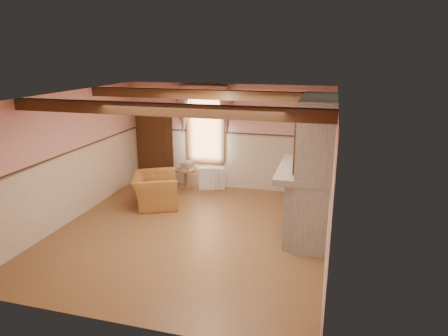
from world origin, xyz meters
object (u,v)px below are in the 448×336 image
(radiator, at_px, (212,178))
(bowl, at_px, (306,166))
(side_table, at_px, (186,179))
(armchair, at_px, (155,190))
(mantel_clock, at_px, (308,154))
(oil_lamp, at_px, (308,153))

(radiator, distance_m, bowl, 3.62)
(radiator, bearing_deg, side_table, 175.92)
(armchair, height_order, mantel_clock, mantel_clock)
(armchair, bearing_deg, radiator, -58.03)
(side_table, relative_size, oil_lamp, 2.05)
(radiator, relative_size, oil_lamp, 2.50)
(armchair, distance_m, radiator, 1.79)
(bowl, xyz_separation_m, oil_lamp, (0.00, 0.69, 0.10))
(mantel_clock, bearing_deg, bowl, -90.00)
(armchair, xyz_separation_m, bowl, (3.58, -0.74, 1.08))
(armchair, distance_m, bowl, 3.81)
(radiator, bearing_deg, armchair, -140.69)
(armchair, xyz_separation_m, radiator, (0.98, 1.49, -0.09))
(bowl, height_order, mantel_clock, mantel_clock)
(radiator, xyz_separation_m, oil_lamp, (2.60, -1.55, 1.26))
(bowl, height_order, oil_lamp, oil_lamp)
(oil_lamp, bearing_deg, side_table, 157.12)
(armchair, relative_size, bowl, 3.31)
(armchair, height_order, oil_lamp, oil_lamp)
(side_table, relative_size, radiator, 0.82)
(side_table, distance_m, radiator, 0.70)
(bowl, relative_size, oil_lamp, 1.28)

